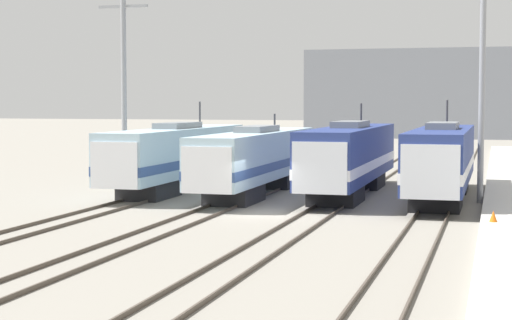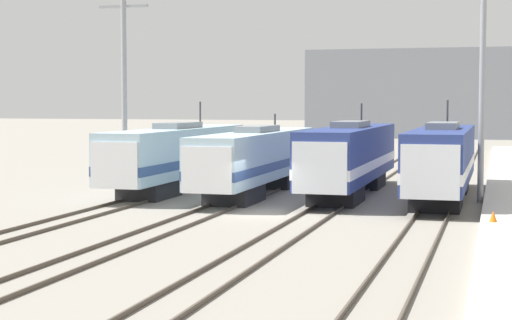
{
  "view_description": "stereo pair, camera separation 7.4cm",
  "coord_description": "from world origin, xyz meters",
  "px_view_note": "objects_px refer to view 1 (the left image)",
  "views": [
    {
      "loc": [
        10.64,
        -38.71,
        5.31
      ],
      "look_at": [
        -0.67,
        1.2,
        2.48
      ],
      "focal_mm": 60.0,
      "sensor_mm": 36.0,
      "label": 1
    },
    {
      "loc": [
        10.71,
        -38.69,
        5.31
      ],
      "look_at": [
        -0.67,
        1.2,
        2.48
      ],
      "focal_mm": 60.0,
      "sensor_mm": 36.0,
      "label": 2
    }
  ],
  "objects_px": {
    "catenary_tower_left": "(124,82)",
    "locomotive_center_right": "(349,157)",
    "locomotive_center_left": "(255,159)",
    "traffic_cone": "(493,216)",
    "locomotive_far_left": "(175,156)",
    "locomotive_far_right": "(442,160)",
    "catenary_tower_right": "(482,80)"
  },
  "relations": [
    {
      "from": "locomotive_center_left",
      "to": "catenary_tower_left",
      "type": "bearing_deg",
      "value": -178.73
    },
    {
      "from": "locomotive_center_right",
      "to": "catenary_tower_right",
      "type": "distance_m",
      "value": 8.5
    },
    {
      "from": "catenary_tower_left",
      "to": "locomotive_center_right",
      "type": "bearing_deg",
      "value": 6.05
    },
    {
      "from": "locomotive_far_left",
      "to": "traffic_cone",
      "type": "distance_m",
      "value": 21.45
    },
    {
      "from": "locomotive_far_left",
      "to": "locomotive_center_right",
      "type": "relative_size",
      "value": 1.02
    },
    {
      "from": "locomotive_far_left",
      "to": "catenary_tower_left",
      "type": "height_order",
      "value": "catenary_tower_left"
    },
    {
      "from": "locomotive_far_left",
      "to": "locomotive_far_right",
      "type": "height_order",
      "value": "locomotive_far_right"
    },
    {
      "from": "locomotive_far_left",
      "to": "locomotive_center_right",
      "type": "bearing_deg",
      "value": 1.41
    },
    {
      "from": "locomotive_far_right",
      "to": "catenary_tower_right",
      "type": "relative_size",
      "value": 1.41
    },
    {
      "from": "locomotive_center_left",
      "to": "traffic_cone",
      "type": "relative_size",
      "value": 37.86
    },
    {
      "from": "locomotive_center_right",
      "to": "catenary_tower_right",
      "type": "bearing_deg",
      "value": -10.92
    },
    {
      "from": "locomotive_center_right",
      "to": "traffic_cone",
      "type": "bearing_deg",
      "value": -54.96
    },
    {
      "from": "locomotive_far_left",
      "to": "catenary_tower_right",
      "type": "bearing_deg",
      "value": -3.7
    },
    {
      "from": "locomotive_center_left",
      "to": "traffic_cone",
      "type": "distance_m",
      "value": 16.63
    },
    {
      "from": "locomotive_far_left",
      "to": "catenary_tower_left",
      "type": "distance_m",
      "value": 5.26
    },
    {
      "from": "locomotive_far_left",
      "to": "traffic_cone",
      "type": "xyz_separation_m",
      "value": [
        18.31,
        -11.07,
        -1.51
      ]
    },
    {
      "from": "locomotive_center_right",
      "to": "catenary_tower_right",
      "type": "height_order",
      "value": "catenary_tower_right"
    },
    {
      "from": "locomotive_far_left",
      "to": "locomotive_center_right",
      "type": "height_order",
      "value": "locomotive_far_left"
    },
    {
      "from": "catenary_tower_left",
      "to": "locomotive_far_right",
      "type": "bearing_deg",
      "value": 1.41
    },
    {
      "from": "locomotive_center_left",
      "to": "catenary_tower_left",
      "type": "relative_size",
      "value": 1.45
    },
    {
      "from": "traffic_cone",
      "to": "locomotive_center_left",
      "type": "bearing_deg",
      "value": 142.4
    },
    {
      "from": "locomotive_center_right",
      "to": "traffic_cone",
      "type": "distance_m",
      "value": 13.92
    },
    {
      "from": "locomotive_far_left",
      "to": "locomotive_far_right",
      "type": "distance_m",
      "value": 15.57
    },
    {
      "from": "locomotive_far_right",
      "to": "locomotive_center_left",
      "type": "bearing_deg",
      "value": -178.48
    },
    {
      "from": "catenary_tower_left",
      "to": "locomotive_center_left",
      "type": "bearing_deg",
      "value": 1.27
    },
    {
      "from": "locomotive_center_left",
      "to": "catenary_tower_right",
      "type": "height_order",
      "value": "catenary_tower_right"
    },
    {
      "from": "catenary_tower_right",
      "to": "locomotive_center_left",
      "type": "bearing_deg",
      "value": 179.19
    },
    {
      "from": "locomotive_far_left",
      "to": "locomotive_center_left",
      "type": "height_order",
      "value": "locomotive_far_left"
    },
    {
      "from": "locomotive_center_left",
      "to": "traffic_cone",
      "type": "xyz_separation_m",
      "value": [
        13.12,
        -10.11,
        -1.44
      ]
    },
    {
      "from": "locomotive_center_left",
      "to": "locomotive_center_right",
      "type": "xyz_separation_m",
      "value": [
        5.18,
        1.22,
        0.13
      ]
    },
    {
      "from": "locomotive_far_left",
      "to": "traffic_cone",
      "type": "bearing_deg",
      "value": -31.16
    },
    {
      "from": "catenary_tower_left",
      "to": "catenary_tower_right",
      "type": "relative_size",
      "value": 1.0
    }
  ]
}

